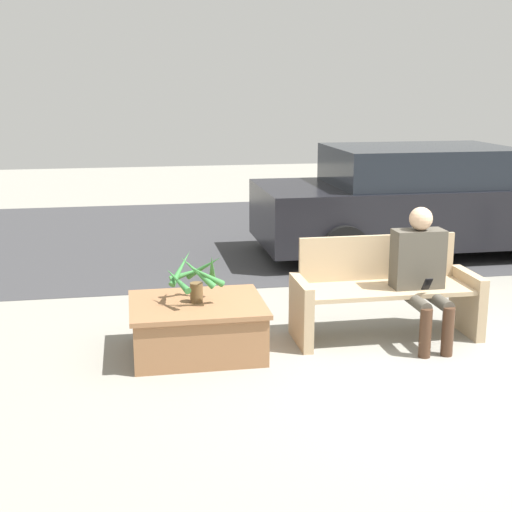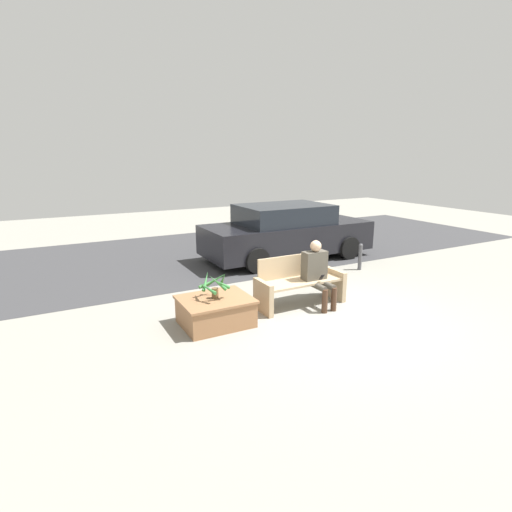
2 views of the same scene
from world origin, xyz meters
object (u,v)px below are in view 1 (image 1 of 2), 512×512
person_seated (421,268)px  bench (384,292)px  planter_box (197,325)px  potted_plant (196,276)px  parked_car (423,201)px

person_seated → bench: bearing=143.7°
bench → planter_box: bench is taller
bench → person_seated: size_ratio=1.38×
person_seated → potted_plant: bearing=178.1°
bench → person_seated: person_seated is taller
person_seated → planter_box: (-2.00, 0.06, -0.43)m
potted_plant → parked_car: bearing=43.1°
person_seated → planter_box: bearing=178.2°
potted_plant → parked_car: size_ratio=0.11×
person_seated → parked_car: parked_car is taller
planter_box → parked_car: parked_car is taller
planter_box → parked_car: (3.40, 3.19, 0.47)m
potted_plant → parked_car: 4.66m
bench → planter_box: (-1.73, -0.13, -0.17)m
bench → potted_plant: size_ratio=3.26×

